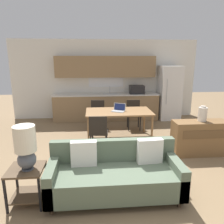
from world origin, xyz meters
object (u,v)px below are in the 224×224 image
object	(u,v)px
refrigerator	(169,93)
dining_chair_near_left	(99,131)
dining_table	(119,113)
dining_chair_far_left	(98,113)
side_table	(27,180)
laptop	(119,109)
credenza	(199,138)
dining_chair_far_right	(134,113)
table_lamp	(26,146)
vase	(203,114)
couch	(115,174)

from	to	relation	value
refrigerator	dining_chair_near_left	world-z (taller)	refrigerator
dining_table	dining_chair_far_left	xyz separation A→B (m)	(-0.54, 0.85, -0.20)
side_table	laptop	world-z (taller)	laptop
refrigerator	side_table	world-z (taller)	refrigerator
credenza	dining_chair_near_left	xyz separation A→B (m)	(-2.21, 0.35, 0.11)
dining_table	dining_chair_far_right	bearing A→B (deg)	55.63
dining_chair_near_left	dining_chair_far_left	distance (m)	1.63
refrigerator	table_lamp	bearing A→B (deg)	-129.25
dining_table	vase	world-z (taller)	vase
couch	vase	xyz separation A→B (m)	(2.03, 1.32, 0.58)
refrigerator	couch	xyz separation A→B (m)	(-2.31, -4.24, -0.58)
side_table	dining_chair_near_left	xyz separation A→B (m)	(1.09, 1.75, 0.12)
dining_table	laptop	bearing A→B (deg)	-80.02
dining_chair_far_right	laptop	xyz separation A→B (m)	(-0.54, -0.81, 0.31)
refrigerator	side_table	xyz separation A→B (m)	(-3.61, -4.34, -0.54)
dining_table	table_lamp	world-z (taller)	table_lamp
table_lamp	couch	bearing A→B (deg)	5.77
couch	side_table	world-z (taller)	couch
side_table	dining_chair_far_right	distance (m)	3.99
dining_chair_near_left	laptop	world-z (taller)	laptop
vase	dining_chair_far_left	bearing A→B (deg)	138.55
dining_table	dining_chair_far_left	distance (m)	1.02
couch	dining_chair_far_left	size ratio (longest dim) A/B	2.34
dining_chair_far_left	laptop	world-z (taller)	laptop
couch	table_lamp	bearing A→B (deg)	-174.23
vase	dining_chair_far_right	world-z (taller)	vase
couch	dining_chair_near_left	size ratio (longest dim) A/B	2.34
credenza	dining_table	bearing A→B (deg)	145.49
dining_chair_near_left	couch	bearing A→B (deg)	103.39
dining_chair_far_right	dining_chair_near_left	bearing A→B (deg)	-121.48
table_lamp	laptop	size ratio (longest dim) A/B	1.61
table_lamp	dining_chair_near_left	world-z (taller)	table_lamp
dining_table	laptop	size ratio (longest dim) A/B	4.24
side_table	credenza	bearing A→B (deg)	22.95
side_table	dining_chair_near_left	world-z (taller)	dining_chair_near_left
dining_chair_far_left	side_table	bearing A→B (deg)	-102.94
laptop	table_lamp	bearing A→B (deg)	-95.69
couch	side_table	xyz separation A→B (m)	(-1.29, -0.10, 0.03)
dining_table	side_table	world-z (taller)	dining_table
dining_table	dining_chair_far_right	world-z (taller)	dining_chair_far_right
dining_chair_near_left	refrigerator	bearing A→B (deg)	-127.70
credenza	dining_chair_near_left	bearing A→B (deg)	170.92
credenza	vase	world-z (taller)	vase
credenza	dining_chair_far_right	distance (m)	2.24
refrigerator	couch	world-z (taller)	refrigerator
credenza	dining_chair_far_left	world-z (taller)	dining_chair_far_left
dining_chair_far_left	vase	bearing A→B (deg)	-36.27
couch	dining_chair_far_left	distance (m)	3.29
laptop	dining_chair_far_right	bearing A→B (deg)	82.46
refrigerator	table_lamp	size ratio (longest dim) A/B	2.84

